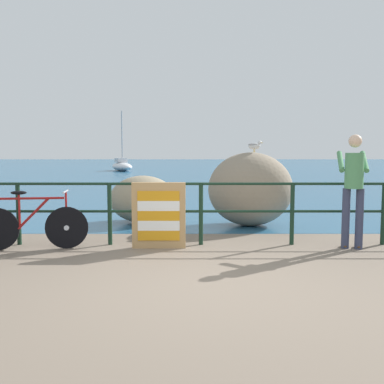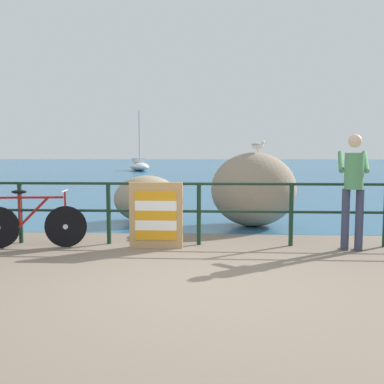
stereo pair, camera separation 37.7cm
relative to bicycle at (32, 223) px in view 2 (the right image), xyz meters
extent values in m
cube|color=#756656|center=(2.62, 18.23, -0.44)|extent=(120.00, 120.00, 0.10)
cube|color=#285B7F|center=(2.62, 46.26, -0.39)|extent=(120.00, 90.00, 0.01)
cylinder|color=black|center=(-0.35, 0.35, 0.12)|extent=(0.07, 0.07, 1.02)
cylinder|color=black|center=(1.13, 0.35, 0.12)|extent=(0.07, 0.07, 1.02)
cylinder|color=black|center=(2.62, 0.35, 0.12)|extent=(0.07, 0.07, 1.02)
cylinder|color=black|center=(4.11, 0.35, 0.12)|extent=(0.07, 0.07, 1.02)
cylinder|color=black|center=(2.62, 0.35, 0.61)|extent=(8.93, 0.04, 0.04)
cylinder|color=black|center=(2.62, 0.35, 0.16)|extent=(8.93, 0.04, 0.04)
cylinder|color=black|center=(0.51, 0.07, -0.06)|extent=(0.66, 0.12, 0.66)
cylinder|color=#B7BCC6|center=(0.51, 0.07, -0.06)|extent=(0.09, 0.07, 0.08)
cylinder|color=maroon|center=(0.00, 0.00, 0.41)|extent=(0.98, 0.17, 0.04)
cylinder|color=maroon|center=(0.02, 0.00, 0.18)|extent=(0.50, 0.10, 0.50)
cylinder|color=maroon|center=(-0.18, -0.02, 0.21)|extent=(0.03, 0.03, 0.53)
ellipsoid|color=black|center=(-0.18, -0.02, 0.50)|extent=(0.25, 0.13, 0.06)
cylinder|color=maroon|center=(0.51, 0.07, 0.23)|extent=(0.03, 0.03, 0.57)
cylinder|color=#B7BCC6|center=(0.51, 0.07, 0.51)|extent=(0.09, 0.48, 0.03)
cylinder|color=#333851|center=(4.89, 0.07, 0.09)|extent=(0.12, 0.12, 0.95)
ellipsoid|color=#513319|center=(4.90, 0.13, -0.35)|extent=(0.16, 0.28, 0.08)
cylinder|color=#333851|center=(5.08, 0.03, 0.09)|extent=(0.12, 0.12, 0.95)
ellipsoid|color=#513319|center=(5.10, 0.08, -0.35)|extent=(0.16, 0.28, 0.08)
cylinder|color=#4C8C59|center=(4.99, 0.05, 0.84)|extent=(0.28, 0.28, 0.55)
sphere|color=beige|center=(4.99, 0.05, 1.29)|extent=(0.20, 0.20, 0.20)
cylinder|color=#4C8C59|center=(4.87, 0.32, 0.97)|extent=(0.20, 0.52, 0.34)
cylinder|color=#4C8C59|center=(5.22, 0.24, 0.97)|extent=(0.20, 0.52, 0.34)
cube|color=tan|center=(1.96, 0.10, 0.13)|extent=(0.84, 0.09, 1.04)
cube|color=orange|center=(1.96, 0.05, -0.18)|extent=(0.66, 0.01, 0.16)
cube|color=white|center=(1.96, 0.05, -0.03)|extent=(0.66, 0.01, 0.16)
cube|color=orange|center=(1.96, 0.05, 0.13)|extent=(0.66, 0.01, 0.16)
cube|color=white|center=(1.96, 0.05, 0.29)|extent=(0.66, 0.01, 0.16)
cube|color=orange|center=(1.96, 0.05, 0.44)|extent=(0.66, 0.01, 0.16)
ellipsoid|color=gray|center=(3.68, 2.17, 0.37)|extent=(1.73, 1.44, 1.51)
ellipsoid|color=gray|center=(1.41, 2.58, 0.12)|extent=(1.42, 1.28, 1.01)
cylinder|color=gold|center=(3.76, 2.16, 1.15)|extent=(0.01, 0.01, 0.06)
cylinder|color=gold|center=(3.73, 2.13, 1.15)|extent=(0.01, 0.01, 0.06)
ellipsoid|color=white|center=(3.74, 2.14, 1.25)|extent=(0.28, 0.24, 0.13)
ellipsoid|color=#9E9EA3|center=(3.73, 2.15, 1.28)|extent=(0.27, 0.23, 0.06)
sphere|color=white|center=(3.84, 2.08, 1.32)|extent=(0.08, 0.08, 0.08)
cone|color=gold|center=(3.88, 2.05, 1.31)|extent=(0.05, 0.05, 0.02)
ellipsoid|color=white|center=(-3.33, 28.51, -0.03)|extent=(2.92, 4.56, 0.70)
cube|color=silver|center=(-3.45, 28.79, 0.50)|extent=(1.24, 1.51, 0.36)
cylinder|color=#B2B2B7|center=(-3.25, 28.33, 2.42)|extent=(0.10, 0.10, 4.20)
camera|label=1|loc=(2.48, -6.47, 1.11)|focal=39.53mm
camera|label=2|loc=(2.85, -6.46, 1.11)|focal=39.53mm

